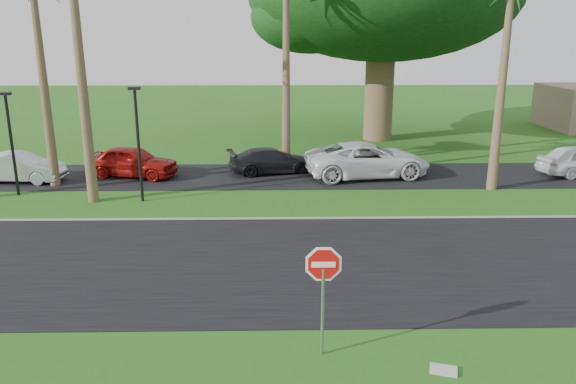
% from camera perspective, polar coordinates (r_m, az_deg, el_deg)
% --- Properties ---
extents(ground, '(120.00, 120.00, 0.00)m').
position_cam_1_polar(ground, '(15.25, 0.67, -10.12)').
color(ground, '#295916').
rests_on(ground, ground).
extents(road, '(120.00, 8.00, 0.02)m').
position_cam_1_polar(road, '(17.06, 0.46, -7.13)').
color(road, black).
rests_on(road, ground).
extents(parking_strip, '(120.00, 5.00, 0.02)m').
position_cam_1_polar(parking_strip, '(27.03, -0.13, 1.65)').
color(parking_strip, black).
rests_on(parking_strip, ground).
extents(curb, '(120.00, 0.12, 0.06)m').
position_cam_1_polar(curb, '(20.84, 0.17, -2.70)').
color(curb, gray).
rests_on(curb, ground).
extents(stop_sign_near, '(1.05, 0.07, 2.62)m').
position_cam_1_polar(stop_sign_near, '(11.81, 3.59, -8.77)').
color(stop_sign_near, gray).
rests_on(stop_sign_near, ground).
extents(streetlight_left, '(0.45, 0.25, 4.34)m').
position_cam_1_polar(streetlight_left, '(26.03, -26.33, 5.03)').
color(streetlight_left, black).
rests_on(streetlight_left, ground).
extents(streetlight_right, '(0.45, 0.25, 4.64)m').
position_cam_1_polar(streetlight_right, '(23.23, -15.00, 5.39)').
color(streetlight_right, black).
rests_on(streetlight_right, ground).
extents(car_silver, '(4.18, 1.75, 1.34)m').
position_cam_1_polar(car_silver, '(28.64, -25.68, 2.23)').
color(car_silver, silver).
rests_on(car_silver, ground).
extents(car_red, '(4.58, 2.70, 1.46)m').
position_cam_1_polar(car_red, '(27.76, -15.53, 2.98)').
color(car_red, maroon).
rests_on(car_red, ground).
extents(car_dark, '(4.48, 2.69, 1.21)m').
position_cam_1_polar(car_dark, '(27.52, -1.70, 3.18)').
color(car_dark, black).
rests_on(car_dark, ground).
extents(car_minivan, '(6.20, 3.54, 1.63)m').
position_cam_1_polar(car_minivan, '(26.99, 8.09, 3.23)').
color(car_minivan, white).
rests_on(car_minivan, ground).
extents(utility_slab, '(0.63, 0.50, 0.06)m').
position_cam_1_polar(utility_slab, '(12.48, 15.51, -17.03)').
color(utility_slab, '#A4A39C').
rests_on(utility_slab, ground).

